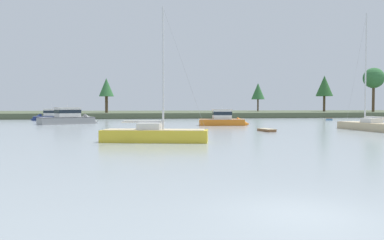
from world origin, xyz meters
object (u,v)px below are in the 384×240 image
cruiser_navy (49,118)px  sailboat_sand (369,128)px  sailboat_yellow (155,139)px  cruiser_grey (72,120)px  dinghy_wood (267,130)px  dinghy_skyblue (329,119)px  cruiser_orange (226,121)px

cruiser_navy → sailboat_sand: size_ratio=0.59×
cruiser_navy → sailboat_yellow: bearing=-70.1°
sailboat_yellow → sailboat_sand: (26.62, 10.56, 0.03)m
sailboat_yellow → sailboat_sand: bearing=21.6°
cruiser_navy → sailboat_sand: 60.18m
sailboat_sand → cruiser_grey: size_ratio=1.46×
sailboat_sand → cruiser_grey: sailboat_sand is taller
cruiser_grey → cruiser_navy: bearing=112.9°
sailboat_sand → dinghy_wood: (-12.87, 0.32, -0.18)m
sailboat_yellow → cruiser_navy: 53.79m
cruiser_navy → dinghy_wood: size_ratio=2.98×
dinghy_wood → dinghy_skyblue: bearing=51.0°
sailboat_yellow → cruiser_grey: 35.98m
sailboat_yellow → dinghy_skyblue: size_ratio=3.21×
dinghy_skyblue → cruiser_grey: 51.70m
sailboat_yellow → cruiser_navy: size_ratio=1.34×
sailboat_yellow → cruiser_grey: (-11.41, 34.12, 0.40)m
dinghy_skyblue → sailboat_sand: 34.73m
sailboat_sand → dinghy_wood: sailboat_sand is taller
sailboat_yellow → cruiser_grey: bearing=108.5°
cruiser_orange → dinghy_skyblue: 32.40m
cruiser_navy → cruiser_grey: bearing=-67.1°
sailboat_sand → dinghy_skyblue: bearing=68.1°
cruiser_orange → dinghy_wood: 14.14m
cruiser_orange → cruiser_grey: cruiser_grey is taller
sailboat_yellow → sailboat_sand: 28.64m
cruiser_orange → dinghy_wood: (1.23, -14.08, -0.49)m
cruiser_orange → cruiser_grey: 25.62m
cruiser_grey → dinghy_wood: bearing=-42.7°
cruiser_navy → dinghy_wood: (32.08, -39.68, -0.45)m
cruiser_navy → cruiser_grey: cruiser_navy is taller
dinghy_skyblue → sailboat_sand: size_ratio=0.24×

